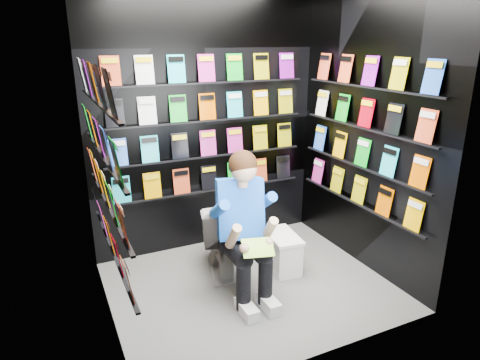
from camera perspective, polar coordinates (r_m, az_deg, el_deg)
name	(u,v)px	position (r m, az deg, el deg)	size (l,w,h in m)	color
floor	(250,286)	(3.99, 1.30, -13.96)	(2.40, 2.40, 0.00)	#60605E
wall_back	(207,125)	(4.37, -4.47, 7.33)	(2.40, 0.04, 2.60)	black
wall_front	(324,182)	(2.65, 11.17, -0.29)	(2.40, 0.04, 2.60)	black
wall_left	(97,164)	(3.14, -18.55, 2.03)	(0.04, 2.00, 2.60)	black
wall_right	(367,133)	(4.14, 16.58, 6.01)	(0.04, 2.00, 2.60)	black
comics_back	(208,125)	(4.34, -4.33, 7.33)	(2.10, 0.06, 1.37)	#D94A25
comics_left	(101,163)	(3.14, -18.02, 2.19)	(0.06, 1.70, 1.37)	#D94A25
comics_right	(365,133)	(4.12, 16.27, 6.05)	(0.06, 1.70, 1.37)	#D94A25
toilet	(222,235)	(4.07, -2.43, -7.37)	(0.42, 0.75, 0.73)	white
longbox	(282,253)	(4.20, 5.63, -9.67)	(0.24, 0.44, 0.33)	silver
longbox_lid	(283,236)	(4.12, 5.71, -7.46)	(0.26, 0.46, 0.03)	silver
reader	(239,210)	(3.58, -0.14, -3.98)	(0.52, 0.76, 1.40)	blue
held_comic	(258,248)	(3.38, 2.40, -8.99)	(0.25, 0.01, 0.17)	green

